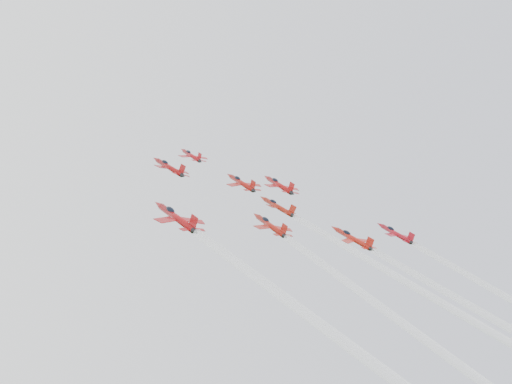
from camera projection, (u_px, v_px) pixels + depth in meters
jet_lead at (191, 155)px, 150.92m from camera, size 8.61×11.27×6.33m
jet_row2_left at (169, 167)px, 130.35m from camera, size 9.54×12.49×7.02m
jet_row2_center at (241, 182)px, 136.88m from camera, size 9.51×12.44×7.00m
jet_row2_right at (279, 185)px, 147.60m from camera, size 10.55×13.81×7.76m
jet_center at (432, 302)px, 93.04m from camera, size 8.76×85.33×43.72m
jet_rear_left at (451, 347)px, 77.11m from camera, size 8.69×84.57×43.33m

